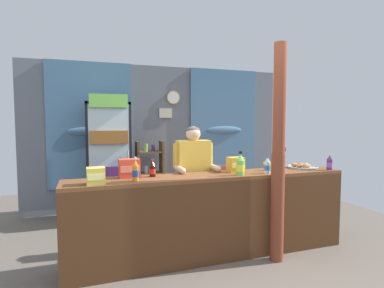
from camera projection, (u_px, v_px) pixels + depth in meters
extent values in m
plane|color=#665B51|center=(189.00, 235.00, 4.41)|extent=(7.10, 7.10, 0.00)
cube|color=slate|center=(161.00, 137.00, 5.92)|extent=(4.90, 0.12, 2.65)
cube|color=teal|center=(90.00, 125.00, 5.39)|extent=(1.42, 0.04, 2.19)
ellipsoid|color=teal|center=(90.00, 131.00, 5.38)|extent=(0.78, 0.10, 0.16)
cube|color=teal|center=(224.00, 125.00, 6.23)|extent=(1.41, 0.04, 2.19)
ellipsoid|color=teal|center=(224.00, 130.00, 6.22)|extent=(0.78, 0.10, 0.16)
cylinder|color=tan|center=(173.00, 98.00, 5.86)|extent=(0.26, 0.03, 0.26)
cylinder|color=white|center=(173.00, 98.00, 5.85)|extent=(0.22, 0.01, 0.22)
cube|color=beige|center=(165.00, 113.00, 5.83)|extent=(0.24, 0.02, 0.18)
cube|color=brown|center=(213.00, 176.00, 3.66)|extent=(3.39, 0.49, 0.04)
cube|color=#4E2E18|center=(221.00, 223.00, 3.48)|extent=(3.39, 0.04, 0.95)
cube|color=#4E2E18|center=(64.00, 234.00, 3.16)|extent=(0.08, 0.45, 0.95)
cube|color=#4E2E18|center=(324.00, 205.00, 4.24)|extent=(0.08, 0.45, 0.95)
cylinder|color=brown|center=(278.00, 208.00, 3.56)|extent=(0.15, 0.15, 1.25)
cylinder|color=brown|center=(280.00, 99.00, 3.47)|extent=(0.14, 0.14, 1.25)
ellipsoid|color=brown|center=(284.00, 149.00, 3.54)|extent=(0.06, 0.05, 0.08)
cube|color=black|center=(107.00, 159.00, 5.36)|extent=(0.69, 0.04, 1.93)
cube|color=black|center=(87.00, 162.00, 4.99)|extent=(0.04, 0.59, 1.93)
cube|color=black|center=(128.00, 160.00, 5.20)|extent=(0.04, 0.59, 1.93)
cube|color=black|center=(107.00, 104.00, 5.03)|extent=(0.69, 0.59, 0.04)
cube|color=black|center=(109.00, 216.00, 5.17)|extent=(0.69, 0.59, 0.08)
cube|color=silver|center=(109.00, 160.00, 4.83)|extent=(0.63, 0.02, 1.77)
cylinder|color=#B7B7BC|center=(128.00, 163.00, 4.89)|extent=(0.02, 0.02, 0.40)
cube|color=silver|center=(109.00, 176.00, 5.12)|extent=(0.61, 0.51, 0.02)
cube|color=#56286B|center=(109.00, 171.00, 5.00)|extent=(0.57, 0.47, 0.20)
cube|color=silver|center=(108.00, 143.00, 5.08)|extent=(0.61, 0.51, 0.02)
cube|color=brown|center=(108.00, 136.00, 4.96)|extent=(0.57, 0.47, 0.20)
cube|color=silver|center=(107.00, 109.00, 5.03)|extent=(0.61, 0.51, 0.02)
cube|color=#75C64C|center=(108.00, 101.00, 4.91)|extent=(0.57, 0.47, 0.20)
cube|color=brown|center=(138.00, 177.00, 5.44)|extent=(0.04, 0.28, 1.27)
cube|color=brown|center=(162.00, 176.00, 5.58)|extent=(0.04, 0.28, 1.27)
cube|color=brown|center=(150.00, 152.00, 5.48)|extent=(0.44, 0.28, 0.02)
cylinder|color=#75C64C|center=(146.00, 148.00, 5.45)|extent=(0.07, 0.07, 0.14)
cylinder|color=#56286B|center=(153.00, 148.00, 5.50)|extent=(0.06, 0.06, 0.12)
cube|color=brown|center=(150.00, 173.00, 5.51)|extent=(0.44, 0.28, 0.02)
cylinder|color=silver|center=(146.00, 169.00, 5.48)|extent=(0.07, 0.07, 0.12)
cylinder|color=black|center=(153.00, 169.00, 5.52)|extent=(0.06, 0.06, 0.13)
cube|color=brown|center=(150.00, 194.00, 5.53)|extent=(0.44, 0.28, 0.02)
cylinder|color=black|center=(146.00, 191.00, 5.51)|extent=(0.06, 0.06, 0.11)
cylinder|color=#56286B|center=(154.00, 189.00, 5.55)|extent=(0.07, 0.07, 0.15)
cube|color=#E5563D|center=(220.00, 187.00, 5.52)|extent=(0.58, 0.58, 0.04)
cube|color=#E5563D|center=(221.00, 177.00, 5.31)|extent=(0.40, 0.20, 0.40)
cylinder|color=#E5563D|center=(230.00, 197.00, 5.71)|extent=(0.04, 0.04, 0.44)
cylinder|color=#E5563D|center=(210.00, 197.00, 5.74)|extent=(0.04, 0.04, 0.44)
cylinder|color=#E5563D|center=(231.00, 203.00, 5.33)|extent=(0.04, 0.04, 0.44)
cylinder|color=#E5563D|center=(209.00, 202.00, 5.36)|extent=(0.04, 0.04, 0.44)
cube|color=#E5563D|center=(232.00, 181.00, 5.50)|extent=(0.19, 0.38, 0.03)
cube|color=#E5563D|center=(209.00, 181.00, 5.53)|extent=(0.19, 0.38, 0.03)
cylinder|color=#28282D|center=(186.00, 214.00, 4.04)|extent=(0.11, 0.11, 0.83)
cylinder|color=#28282D|center=(200.00, 212.00, 4.10)|extent=(0.11, 0.11, 0.83)
cube|color=gold|center=(193.00, 161.00, 4.02)|extent=(0.43, 0.20, 0.54)
sphere|color=#DBB28E|center=(193.00, 134.00, 3.99)|extent=(0.19, 0.19, 0.19)
ellipsoid|color=#4C4742|center=(193.00, 130.00, 4.00)|extent=(0.18, 0.18, 0.10)
cylinder|color=gold|center=(176.00, 156.00, 3.94)|extent=(0.08, 0.08, 0.31)
cylinder|color=#DBB28E|center=(179.00, 169.00, 3.81)|extent=(0.07, 0.26, 0.07)
sphere|color=#DBB28E|center=(183.00, 171.00, 3.68)|extent=(0.08, 0.08, 0.08)
cylinder|color=gold|center=(210.00, 154.00, 4.09)|extent=(0.08, 0.08, 0.31)
cylinder|color=#DBB28E|center=(214.00, 167.00, 3.96)|extent=(0.07, 0.26, 0.07)
sphere|color=#DBB28E|center=(218.00, 169.00, 3.84)|extent=(0.08, 0.08, 0.08)
cylinder|color=#75C64C|center=(240.00, 168.00, 3.61)|extent=(0.10, 0.10, 0.17)
cone|color=#75C64C|center=(240.00, 157.00, 3.60)|extent=(0.10, 0.10, 0.08)
cylinder|color=black|center=(240.00, 152.00, 3.60)|extent=(0.04, 0.04, 0.03)
cylinder|color=yellow|center=(240.00, 168.00, 3.61)|extent=(0.10, 0.10, 0.08)
cylinder|color=black|center=(153.00, 171.00, 3.52)|extent=(0.07, 0.07, 0.12)
cone|color=black|center=(152.00, 163.00, 3.51)|extent=(0.07, 0.07, 0.06)
cylinder|color=red|center=(152.00, 160.00, 3.51)|extent=(0.03, 0.03, 0.02)
cylinder|color=red|center=(153.00, 171.00, 3.52)|extent=(0.07, 0.07, 0.06)
cylinder|color=#56286B|center=(329.00, 165.00, 4.01)|extent=(0.07, 0.07, 0.13)
cone|color=#56286B|center=(330.00, 158.00, 4.00)|extent=(0.07, 0.07, 0.06)
cylinder|color=silver|center=(330.00, 154.00, 4.00)|extent=(0.03, 0.03, 0.02)
cylinder|color=purple|center=(329.00, 165.00, 4.01)|extent=(0.07, 0.07, 0.06)
cylinder|color=silver|center=(267.00, 168.00, 3.74)|extent=(0.07, 0.07, 0.14)
cone|color=silver|center=(267.00, 160.00, 3.73)|extent=(0.07, 0.07, 0.06)
cylinder|color=blue|center=(267.00, 156.00, 3.73)|extent=(0.03, 0.03, 0.02)
cylinder|color=blue|center=(267.00, 168.00, 3.74)|extent=(0.07, 0.07, 0.06)
cylinder|color=orange|center=(135.00, 174.00, 3.27)|extent=(0.06, 0.06, 0.16)
cone|color=orange|center=(135.00, 163.00, 3.26)|extent=(0.06, 0.06, 0.07)
cylinder|color=white|center=(135.00, 158.00, 3.25)|extent=(0.03, 0.03, 0.03)
cylinder|color=#194C99|center=(135.00, 174.00, 3.27)|extent=(0.07, 0.07, 0.07)
cube|color=#EAD14C|center=(96.00, 176.00, 3.09)|extent=(0.18, 0.16, 0.17)
cube|color=#FFFF8C|center=(96.00, 177.00, 3.01)|extent=(0.16, 0.00, 0.06)
cube|color=gold|center=(236.00, 165.00, 3.85)|extent=(0.19, 0.15, 0.18)
cube|color=#FFE26D|center=(239.00, 165.00, 3.78)|extent=(0.17, 0.00, 0.06)
cube|color=#E5422D|center=(129.00, 168.00, 3.46)|extent=(0.23, 0.13, 0.21)
cube|color=#FF826D|center=(130.00, 169.00, 3.39)|extent=(0.21, 0.00, 0.07)
cylinder|color=#BCBCC1|center=(303.00, 168.00, 4.16)|extent=(0.38, 0.38, 0.02)
torus|color=#BCBCC1|center=(303.00, 167.00, 4.16)|extent=(0.40, 0.40, 0.02)
ellipsoid|color=tan|center=(306.00, 165.00, 4.18)|extent=(0.07, 0.07, 0.05)
ellipsoid|color=tan|center=(303.00, 165.00, 4.23)|extent=(0.09, 0.07, 0.04)
ellipsoid|color=#A36638|center=(300.00, 165.00, 4.20)|extent=(0.07, 0.06, 0.05)
ellipsoid|color=#B2753D|center=(294.00, 165.00, 4.17)|extent=(0.10, 0.07, 0.06)
ellipsoid|color=#A36638|center=(299.00, 166.00, 4.11)|extent=(0.11, 0.08, 0.05)
ellipsoid|color=#A36638|center=(305.00, 166.00, 4.05)|extent=(0.08, 0.08, 0.05)
ellipsoid|color=#C68947|center=(308.00, 166.00, 4.11)|extent=(0.08, 0.07, 0.04)
ellipsoid|color=#B7C647|center=(266.00, 166.00, 3.94)|extent=(0.09, 0.04, 0.13)
ellipsoid|color=#B7C647|center=(268.00, 166.00, 3.97)|extent=(0.08, 0.04, 0.14)
ellipsoid|color=#B7C647|center=(271.00, 165.00, 3.98)|extent=(0.04, 0.05, 0.15)
ellipsoid|color=#B7C647|center=(274.00, 166.00, 4.00)|extent=(0.08, 0.04, 0.13)
ellipsoid|color=#B7C647|center=(277.00, 166.00, 4.01)|extent=(0.08, 0.04, 0.13)
cylinder|color=olive|center=(271.00, 160.00, 3.97)|extent=(0.02, 0.02, 0.05)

